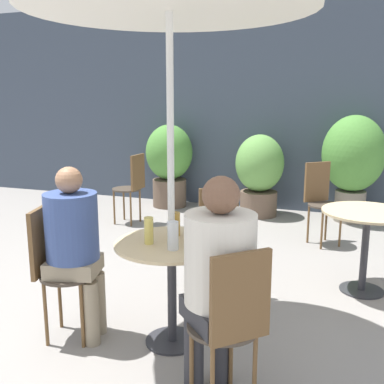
{
  "coord_description": "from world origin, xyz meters",
  "views": [
    {
      "loc": [
        1.17,
        -2.34,
        1.61
      ],
      "look_at": [
        0.14,
        0.61,
        0.95
      ],
      "focal_mm": 42.0,
      "sensor_mm": 36.0,
      "label": 1
    }
  ],
  "objects_px": {
    "seated_person_0": "(75,239)",
    "beer_glass_0": "(194,232)",
    "cafe_table_near": "(172,265)",
    "potted_plant_0": "(169,161)",
    "bistro_chair_1": "(232,317)",
    "beer_glass_3": "(173,236)",
    "bistro_chair_0": "(55,261)",
    "bistro_chair_3": "(321,195)",
    "beer_glass_1": "(175,224)",
    "beer_glass_2": "(149,231)",
    "bistro_chair_2": "(133,182)",
    "cafe_table_far": "(366,229)",
    "potted_plant_2": "(353,158)",
    "seated_person_1": "(218,273)",
    "potted_plant_1": "(259,172)",
    "bistro_chair_4": "(216,229)"
  },
  "relations": [
    {
      "from": "cafe_table_near",
      "to": "potted_plant_1",
      "type": "xyz_separation_m",
      "value": [
        -0.1,
        3.5,
        0.07
      ]
    },
    {
      "from": "potted_plant_0",
      "to": "bistro_chair_2",
      "type": "bearing_deg",
      "value": -94.21
    },
    {
      "from": "bistro_chair_1",
      "to": "bistro_chair_2",
      "type": "height_order",
      "value": "same"
    },
    {
      "from": "cafe_table_near",
      "to": "beer_glass_0",
      "type": "relative_size",
      "value": 5.2
    },
    {
      "from": "beer_glass_3",
      "to": "beer_glass_2",
      "type": "bearing_deg",
      "value": 163.14
    },
    {
      "from": "bistro_chair_1",
      "to": "bistro_chair_3",
      "type": "distance_m",
      "value": 3.1
    },
    {
      "from": "cafe_table_near",
      "to": "bistro_chair_0",
      "type": "bearing_deg",
      "value": -166.06
    },
    {
      "from": "seated_person_0",
      "to": "beer_glass_3",
      "type": "relative_size",
      "value": 6.67
    },
    {
      "from": "bistro_chair_3",
      "to": "seated_person_1",
      "type": "height_order",
      "value": "seated_person_1"
    },
    {
      "from": "bistro_chair_0",
      "to": "bistro_chair_2",
      "type": "bearing_deg",
      "value": 2.23
    },
    {
      "from": "beer_glass_1",
      "to": "beer_glass_2",
      "type": "relative_size",
      "value": 0.92
    },
    {
      "from": "seated_person_1",
      "to": "potted_plant_0",
      "type": "bearing_deg",
      "value": -108.65
    },
    {
      "from": "bistro_chair_1",
      "to": "seated_person_0",
      "type": "distance_m",
      "value": 1.25
    },
    {
      "from": "bistro_chair_3",
      "to": "beer_glass_0",
      "type": "distance_m",
      "value": 2.57
    },
    {
      "from": "bistro_chair_3",
      "to": "beer_glass_1",
      "type": "xyz_separation_m",
      "value": [
        -0.81,
        -2.38,
        0.23
      ]
    },
    {
      "from": "bistro_chair_4",
      "to": "potted_plant_1",
      "type": "height_order",
      "value": "potted_plant_1"
    },
    {
      "from": "bistro_chair_0",
      "to": "beer_glass_2",
      "type": "xyz_separation_m",
      "value": [
        0.64,
        0.12,
        0.24
      ]
    },
    {
      "from": "bistro_chair_2",
      "to": "potted_plant_2",
      "type": "relative_size",
      "value": 0.65
    },
    {
      "from": "cafe_table_near",
      "to": "cafe_table_far",
      "type": "bearing_deg",
      "value": 46.46
    },
    {
      "from": "seated_person_0",
      "to": "potted_plant_0",
      "type": "relative_size",
      "value": 0.96
    },
    {
      "from": "potted_plant_2",
      "to": "bistro_chair_1",
      "type": "bearing_deg",
      "value": -97.64
    },
    {
      "from": "bistro_chair_2",
      "to": "seated_person_0",
      "type": "relative_size",
      "value": 0.77
    },
    {
      "from": "bistro_chair_0",
      "to": "cafe_table_far",
      "type": "bearing_deg",
      "value": -67.32
    },
    {
      "from": "bistro_chair_0",
      "to": "beer_glass_0",
      "type": "relative_size",
      "value": 6.42
    },
    {
      "from": "cafe_table_far",
      "to": "potted_plant_2",
      "type": "xyz_separation_m",
      "value": [
        -0.12,
        2.32,
        0.29
      ]
    },
    {
      "from": "cafe_table_near",
      "to": "beer_glass_3",
      "type": "distance_m",
      "value": 0.28
    },
    {
      "from": "beer_glass_1",
      "to": "bistro_chair_0",
      "type": "bearing_deg",
      "value": -155.69
    },
    {
      "from": "bistro_chair_2",
      "to": "beer_glass_0",
      "type": "relative_size",
      "value": 6.42
    },
    {
      "from": "potted_plant_2",
      "to": "potted_plant_0",
      "type": "bearing_deg",
      "value": -179.91
    },
    {
      "from": "cafe_table_near",
      "to": "potted_plant_0",
      "type": "bearing_deg",
      "value": 112.27
    },
    {
      "from": "cafe_table_near",
      "to": "beer_glass_3",
      "type": "relative_size",
      "value": 4.16
    },
    {
      "from": "cafe_table_near",
      "to": "bistro_chair_2",
      "type": "bearing_deg",
      "value": 121.5
    },
    {
      "from": "bistro_chair_3",
      "to": "potted_plant_1",
      "type": "distance_m",
      "value": 1.32
    },
    {
      "from": "beer_glass_2",
      "to": "potted_plant_1",
      "type": "distance_m",
      "value": 3.58
    },
    {
      "from": "beer_glass_1",
      "to": "bistro_chair_1",
      "type": "bearing_deg",
      "value": -50.85
    },
    {
      "from": "bistro_chair_1",
      "to": "beer_glass_3",
      "type": "height_order",
      "value": "bistro_chair_1"
    },
    {
      "from": "bistro_chair_3",
      "to": "bistro_chair_0",
      "type": "bearing_deg",
      "value": -160.31
    },
    {
      "from": "seated_person_1",
      "to": "cafe_table_near",
      "type": "bearing_deg",
      "value": -90.0
    },
    {
      "from": "beer_glass_0",
      "to": "potted_plant_0",
      "type": "height_order",
      "value": "potted_plant_0"
    },
    {
      "from": "beer_glass_1",
      "to": "seated_person_0",
      "type": "bearing_deg",
      "value": -153.43
    },
    {
      "from": "beer_glass_2",
      "to": "potted_plant_1",
      "type": "bearing_deg",
      "value": 89.6
    },
    {
      "from": "bistro_chair_1",
      "to": "beer_glass_0",
      "type": "xyz_separation_m",
      "value": [
        -0.41,
        0.6,
        0.23
      ]
    },
    {
      "from": "seated_person_0",
      "to": "beer_glass_0",
      "type": "bearing_deg",
      "value": -89.68
    },
    {
      "from": "bistro_chair_0",
      "to": "beer_glass_3",
      "type": "xyz_separation_m",
      "value": [
        0.82,
        0.06,
        0.24
      ]
    },
    {
      "from": "cafe_table_near",
      "to": "bistro_chair_4",
      "type": "xyz_separation_m",
      "value": [
        0.05,
        0.87,
        -0.0
      ]
    },
    {
      "from": "bistro_chair_1",
      "to": "bistro_chair_0",
      "type": "bearing_deg",
      "value": -60.0
    },
    {
      "from": "bistro_chair_3",
      "to": "bistro_chair_4",
      "type": "xyz_separation_m",
      "value": [
        -0.73,
        -1.66,
        0.0
      ]
    },
    {
      "from": "bistro_chair_0",
      "to": "potted_plant_0",
      "type": "height_order",
      "value": "potted_plant_0"
    },
    {
      "from": "beer_glass_0",
      "to": "beer_glass_3",
      "type": "bearing_deg",
      "value": -114.38
    },
    {
      "from": "bistro_chair_4",
      "to": "beer_glass_0",
      "type": "distance_m",
      "value": 0.86
    }
  ]
}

